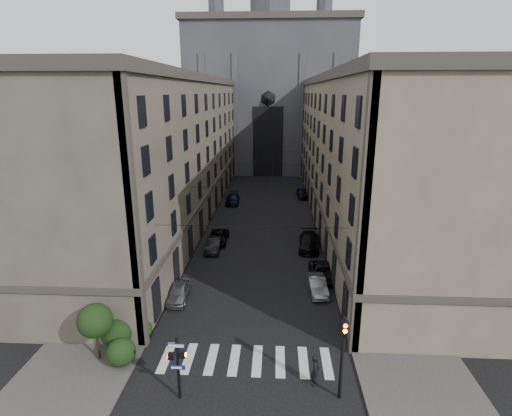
% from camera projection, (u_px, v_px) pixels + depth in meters
% --- Properties ---
extents(sidewalk_left, '(7.00, 80.00, 0.15)m').
position_uv_depth(sidewalk_left, '(188.00, 215.00, 56.23)').
color(sidewalk_left, '#383533').
rests_on(sidewalk_left, ground).
extents(sidewalk_right, '(7.00, 80.00, 0.15)m').
position_uv_depth(sidewalk_right, '(339.00, 218.00, 55.17)').
color(sidewalk_right, '#383533').
rests_on(sidewalk_right, ground).
extents(zebra_crossing, '(11.00, 3.20, 0.01)m').
position_uv_depth(zebra_crossing, '(246.00, 360.00, 26.01)').
color(zebra_crossing, beige).
rests_on(zebra_crossing, ground).
extents(building_left, '(13.60, 60.60, 18.85)m').
position_uv_depth(building_left, '(164.00, 149.00, 53.77)').
color(building_left, '#464135').
rests_on(building_left, ground).
extents(building_right, '(13.60, 60.60, 18.85)m').
position_uv_depth(building_right, '(365.00, 151.00, 52.42)').
color(building_right, brown).
rests_on(building_right, ground).
extents(gothic_tower, '(35.00, 23.00, 58.00)m').
position_uv_depth(gothic_tower, '(269.00, 87.00, 88.06)').
color(gothic_tower, '#2D2D33').
rests_on(gothic_tower, ground).
extents(pedestrian_signal_left, '(1.02, 0.38, 4.00)m').
position_uv_depth(pedestrian_signal_left, '(178.00, 363.00, 22.18)').
color(pedestrian_signal_left, black).
rests_on(pedestrian_signal_left, ground).
extents(traffic_light_right, '(0.34, 0.50, 5.20)m').
position_uv_depth(traffic_light_right, '(343.00, 349.00, 21.86)').
color(traffic_light_right, black).
rests_on(traffic_light_right, ground).
extents(shrub_cluster, '(3.90, 4.40, 3.90)m').
position_uv_depth(shrub_cluster, '(112.00, 332.00, 25.95)').
color(shrub_cluster, black).
rests_on(shrub_cluster, sidewalk_left).
extents(tram_wires, '(14.00, 60.00, 0.43)m').
position_uv_depth(tram_wires, '(263.00, 166.00, 53.33)').
color(tram_wires, black).
rests_on(tram_wires, ground).
extents(car_left_near, '(1.79, 4.12, 1.38)m').
position_uv_depth(car_left_near, '(179.00, 292.00, 33.41)').
color(car_left_near, slate).
rests_on(car_left_near, ground).
extents(car_left_midnear, '(1.52, 4.27, 1.40)m').
position_uv_depth(car_left_midnear, '(214.00, 245.00, 43.74)').
color(car_left_midnear, black).
rests_on(car_left_midnear, ground).
extents(car_left_midfar, '(2.21, 4.71, 1.30)m').
position_uv_depth(car_left_midfar, '(218.00, 237.00, 46.11)').
color(car_left_midfar, black).
rests_on(car_left_midfar, ground).
extents(car_left_far, '(2.18, 4.99, 1.43)m').
position_uv_depth(car_left_far, '(233.00, 199.00, 62.14)').
color(car_left_far, black).
rests_on(car_left_far, ground).
extents(car_right_near, '(1.79, 4.24, 1.36)m').
position_uv_depth(car_right_near, '(317.00, 285.00, 34.65)').
color(car_right_near, slate).
rests_on(car_right_near, ground).
extents(car_right_midnear, '(2.25, 4.64, 1.27)m').
position_uv_depth(car_right_midnear, '(322.00, 272.00, 37.25)').
color(car_right_midnear, black).
rests_on(car_right_midnear, ground).
extents(car_right_midfar, '(2.66, 5.62, 1.58)m').
position_uv_depth(car_right_midfar, '(309.00, 242.00, 44.32)').
color(car_right_midfar, black).
rests_on(car_right_midfar, ground).
extents(car_right_far, '(1.91, 4.33, 1.45)m').
position_uv_depth(car_right_far, '(302.00, 193.00, 65.66)').
color(car_right_far, black).
rests_on(car_right_far, ground).
extents(pedestrian, '(0.57, 0.79, 2.00)m').
position_uv_depth(pedestrian, '(315.00, 370.00, 23.60)').
color(pedestrian, black).
rests_on(pedestrian, ground).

